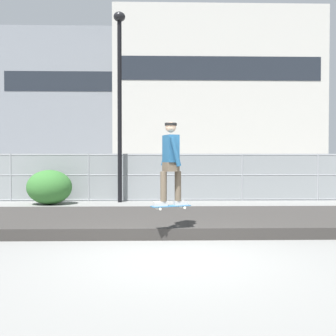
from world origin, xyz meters
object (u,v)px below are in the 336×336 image
(skater, at_px, (171,159))
(street_lamp, at_px, (120,85))
(shrub_left, at_px, (49,187))
(parked_car_near, at_px, (84,176))
(skateboard, at_px, (171,206))
(parked_car_mid, at_px, (201,176))

(skater, distance_m, street_lamp, 7.76)
(skater, xyz_separation_m, shrub_left, (-4.19, 6.37, -1.03))
(skater, bearing_deg, parked_car_near, 109.25)
(skater, xyz_separation_m, parked_car_near, (-3.84, 10.99, -0.82))
(skater, bearing_deg, shrub_left, 123.34)
(skateboard, relative_size, skater, 0.49)
(shrub_left, bearing_deg, street_lamp, 15.05)
(skateboard, height_order, parked_car_mid, parked_car_mid)
(skater, bearing_deg, street_lamp, 103.72)
(street_lamp, xyz_separation_m, shrub_left, (-2.48, -0.67, -3.81))
(parked_car_near, relative_size, shrub_left, 2.75)
(skater, relative_size, parked_car_near, 0.37)
(skateboard, height_order, parked_car_near, parked_car_near)
(skater, height_order, parked_car_near, skater)
(skateboard, height_order, skater, skater)
(skater, bearing_deg, parked_car_mid, 80.59)
(parked_car_mid, bearing_deg, skater, -99.41)
(street_lamp, distance_m, parked_car_near, 5.75)
(street_lamp, distance_m, parked_car_mid, 6.32)
(parked_car_mid, xyz_separation_m, shrub_left, (-5.99, -4.49, -0.21))
(parked_car_near, bearing_deg, parked_car_mid, -1.24)
(shrub_left, bearing_deg, skater, -56.66)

